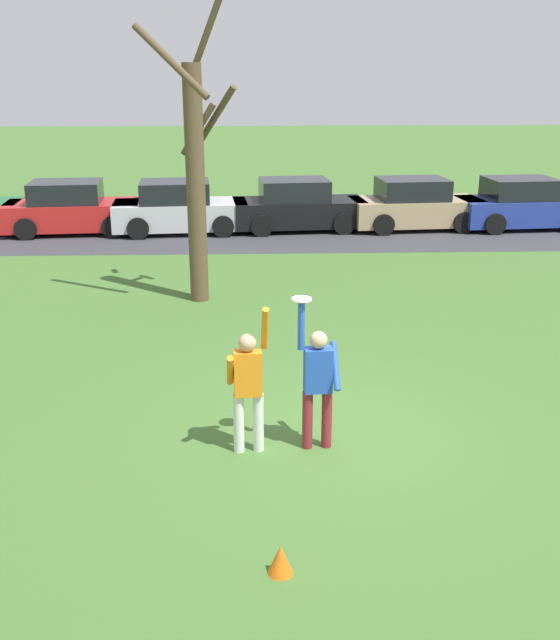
# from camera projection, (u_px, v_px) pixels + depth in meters

# --- Properties ---
(ground_plane) EXTENTS (120.00, 120.00, 0.00)m
(ground_plane) POSITION_uv_depth(u_px,v_px,m) (336.00, 436.00, 10.11)
(ground_plane) COLOR #426B2D
(person_catcher) EXTENTS (0.55, 0.49, 2.08)m
(person_catcher) POSITION_uv_depth(u_px,v_px,m) (318.00, 380.00, 9.51)
(person_catcher) COLOR maroon
(person_catcher) RESTS_ON ground_plane
(person_defender) EXTENTS (0.56, 0.49, 2.04)m
(person_defender) POSITION_uv_depth(u_px,v_px,m) (248.00, 383.00, 9.41)
(person_defender) COLOR silver
(person_defender) RESTS_ON ground_plane
(frisbee_disc) EXTENTS (0.25, 0.25, 0.02)m
(frisbee_disc) POSITION_uv_depth(u_px,v_px,m) (302.00, 299.00, 9.12)
(frisbee_disc) COLOR white
(frisbee_disc) RESTS_ON person_catcher
(parked_car_red) EXTENTS (4.24, 2.30, 1.59)m
(parked_car_red) POSITION_uv_depth(u_px,v_px,m) (71.00, 209.00, 22.57)
(parked_car_red) COLOR red
(parked_car_red) RESTS_ON ground_plane
(parked_car_silver) EXTENTS (4.24, 2.30, 1.59)m
(parked_car_silver) POSITION_uv_depth(u_px,v_px,m) (179.00, 209.00, 22.63)
(parked_car_silver) COLOR #BCBCC1
(parked_car_silver) RESTS_ON ground_plane
(parked_car_black) EXTENTS (4.24, 2.30, 1.59)m
(parked_car_black) POSITION_uv_depth(u_px,v_px,m) (298.00, 207.00, 23.01)
(parked_car_black) COLOR black
(parked_car_black) RESTS_ON ground_plane
(parked_car_tan) EXTENTS (4.24, 2.30, 1.59)m
(parked_car_tan) POSITION_uv_depth(u_px,v_px,m) (415.00, 206.00, 23.17)
(parked_car_tan) COLOR tan
(parked_car_tan) RESTS_ON ground_plane
(parked_car_blue) EXTENTS (4.24, 2.30, 1.59)m
(parked_car_blue) POSITION_uv_depth(u_px,v_px,m) (522.00, 205.00, 23.26)
(parked_car_blue) COLOR #233893
(parked_car_blue) RESTS_ON ground_plane
(parking_strip) EXTENTS (27.65, 6.40, 0.01)m
(parking_strip) POSITION_uv_depth(u_px,v_px,m) (238.00, 230.00, 23.14)
(parking_strip) COLOR #38383D
(parking_strip) RESTS_ON ground_plane
(bare_tree_tall) EXTENTS (2.02, 2.03, 6.51)m
(bare_tree_tall) POSITION_uv_depth(u_px,v_px,m) (196.00, 171.00, 15.25)
(bare_tree_tall) COLOR brown
(bare_tree_tall) RESTS_ON ground_plane
(field_cone_orange) EXTENTS (0.26, 0.26, 0.32)m
(field_cone_orange) POSITION_uv_depth(u_px,v_px,m) (280.00, 559.00, 7.30)
(field_cone_orange) COLOR orange
(field_cone_orange) RESTS_ON ground_plane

